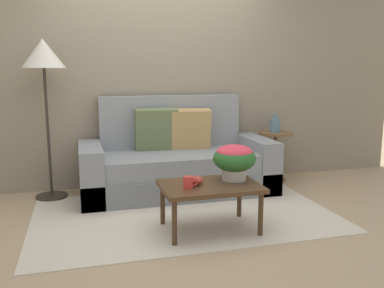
{
  "coord_description": "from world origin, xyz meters",
  "views": [
    {
      "loc": [
        -0.93,
        -3.64,
        1.36
      ],
      "look_at": [
        0.12,
        0.14,
        0.66
      ],
      "focal_mm": 38.63,
      "sensor_mm": 36.0,
      "label": 1
    }
  ],
  "objects_px": {
    "couch": "(177,163)",
    "side_table": "(276,147)",
    "potted_plant": "(234,158)",
    "snack_bowl": "(195,180)",
    "table_vase": "(275,125)",
    "coffee_mug": "(189,183)",
    "floor_lamp": "(44,63)",
    "coffee_table": "(210,189)"
  },
  "relations": [
    {
      "from": "side_table",
      "to": "table_vase",
      "type": "height_order",
      "value": "table_vase"
    },
    {
      "from": "couch",
      "to": "table_vase",
      "type": "distance_m",
      "value": 1.33
    },
    {
      "from": "couch",
      "to": "coffee_mug",
      "type": "distance_m",
      "value": 1.3
    },
    {
      "from": "snack_bowl",
      "to": "table_vase",
      "type": "bearing_deg",
      "value": 43.31
    },
    {
      "from": "floor_lamp",
      "to": "table_vase",
      "type": "relative_size",
      "value": 7.85
    },
    {
      "from": "couch",
      "to": "snack_bowl",
      "type": "bearing_deg",
      "value": -95.96
    },
    {
      "from": "coffee_table",
      "to": "potted_plant",
      "type": "distance_m",
      "value": 0.35
    },
    {
      "from": "side_table",
      "to": "coffee_mug",
      "type": "bearing_deg",
      "value": -136.59
    },
    {
      "from": "coffee_table",
      "to": "side_table",
      "type": "height_order",
      "value": "side_table"
    },
    {
      "from": "side_table",
      "to": "floor_lamp",
      "type": "xyz_separation_m",
      "value": [
        -2.64,
        0.01,
        1.01
      ]
    },
    {
      "from": "coffee_table",
      "to": "floor_lamp",
      "type": "xyz_separation_m",
      "value": [
        -1.36,
        1.33,
        1.07
      ]
    },
    {
      "from": "potted_plant",
      "to": "side_table",
      "type": "bearing_deg",
      "value": 50.47
    },
    {
      "from": "couch",
      "to": "coffee_table",
      "type": "distance_m",
      "value": 1.2
    },
    {
      "from": "floor_lamp",
      "to": "snack_bowl",
      "type": "bearing_deg",
      "value": -46.54
    },
    {
      "from": "floor_lamp",
      "to": "potted_plant",
      "type": "distance_m",
      "value": 2.2
    },
    {
      "from": "potted_plant",
      "to": "snack_bowl",
      "type": "bearing_deg",
      "value": -172.18
    },
    {
      "from": "coffee_table",
      "to": "snack_bowl",
      "type": "xyz_separation_m",
      "value": [
        -0.13,
        0.03,
        0.08
      ]
    },
    {
      "from": "floor_lamp",
      "to": "coffee_mug",
      "type": "height_order",
      "value": "floor_lamp"
    },
    {
      "from": "couch",
      "to": "coffee_table",
      "type": "height_order",
      "value": "couch"
    },
    {
      "from": "coffee_table",
      "to": "snack_bowl",
      "type": "height_order",
      "value": "snack_bowl"
    },
    {
      "from": "potted_plant",
      "to": "coffee_table",
      "type": "bearing_deg",
      "value": -161.99
    },
    {
      "from": "side_table",
      "to": "coffee_mug",
      "type": "xyz_separation_m",
      "value": [
        -1.49,
        -1.4,
        0.04
      ]
    },
    {
      "from": "side_table",
      "to": "floor_lamp",
      "type": "relative_size",
      "value": 0.37
    },
    {
      "from": "coffee_mug",
      "to": "potted_plant",
      "type": "bearing_deg",
      "value": 19.0
    },
    {
      "from": "couch",
      "to": "table_vase",
      "type": "xyz_separation_m",
      "value": [
        1.27,
        0.14,
        0.37
      ]
    },
    {
      "from": "couch",
      "to": "floor_lamp",
      "type": "height_order",
      "value": "floor_lamp"
    },
    {
      "from": "snack_bowl",
      "to": "floor_lamp",
      "type": "bearing_deg",
      "value": 133.46
    },
    {
      "from": "couch",
      "to": "coffee_mug",
      "type": "height_order",
      "value": "couch"
    },
    {
      "from": "floor_lamp",
      "to": "coffee_mug",
      "type": "relative_size",
      "value": 13.2
    },
    {
      "from": "snack_bowl",
      "to": "table_vase",
      "type": "relative_size",
      "value": 0.68
    },
    {
      "from": "potted_plant",
      "to": "couch",
      "type": "bearing_deg",
      "value": 102.66
    },
    {
      "from": "coffee_table",
      "to": "coffee_mug",
      "type": "height_order",
      "value": "coffee_mug"
    },
    {
      "from": "coffee_table",
      "to": "snack_bowl",
      "type": "bearing_deg",
      "value": 167.23
    },
    {
      "from": "side_table",
      "to": "snack_bowl",
      "type": "bearing_deg",
      "value": -137.23
    },
    {
      "from": "floor_lamp",
      "to": "potted_plant",
      "type": "relative_size",
      "value": 4.5
    },
    {
      "from": "side_table",
      "to": "potted_plant",
      "type": "distance_m",
      "value": 1.63
    },
    {
      "from": "coffee_table",
      "to": "side_table",
      "type": "bearing_deg",
      "value": 46.12
    },
    {
      "from": "potted_plant",
      "to": "coffee_mug",
      "type": "xyz_separation_m",
      "value": [
        -0.46,
        -0.16,
        -0.14
      ]
    },
    {
      "from": "snack_bowl",
      "to": "table_vase",
      "type": "height_order",
      "value": "table_vase"
    },
    {
      "from": "table_vase",
      "to": "coffee_mug",
      "type": "bearing_deg",
      "value": -136.08
    },
    {
      "from": "couch",
      "to": "side_table",
      "type": "distance_m",
      "value": 1.29
    },
    {
      "from": "coffee_mug",
      "to": "table_vase",
      "type": "distance_m",
      "value": 2.06
    }
  ]
}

